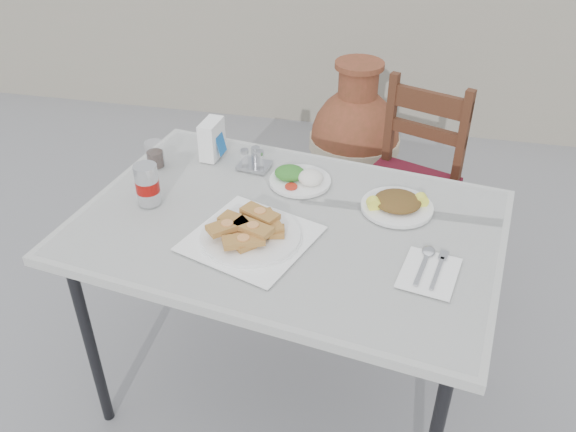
% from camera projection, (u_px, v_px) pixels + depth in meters
% --- Properties ---
extents(ground, '(80.00, 80.00, 0.00)m').
position_uv_depth(ground, '(248.00, 386.00, 2.40)').
color(ground, slate).
rests_on(ground, ground).
extents(cafe_table, '(1.45, 1.09, 0.81)m').
position_uv_depth(cafe_table, '(287.00, 235.00, 1.97)').
color(cafe_table, black).
rests_on(cafe_table, ground).
extents(pide_plate, '(0.44, 0.44, 0.07)m').
position_uv_depth(pide_plate, '(251.00, 230.00, 1.84)').
color(pide_plate, white).
rests_on(pide_plate, cafe_table).
extents(salad_rice_plate, '(0.22, 0.22, 0.05)m').
position_uv_depth(salad_rice_plate, '(299.00, 177.00, 2.11)').
color(salad_rice_plate, white).
rests_on(salad_rice_plate, cafe_table).
extents(salad_chopped_plate, '(0.24, 0.24, 0.05)m').
position_uv_depth(salad_chopped_plate, '(397.00, 203.00, 1.98)').
color(salad_chopped_plate, white).
rests_on(salad_chopped_plate, cafe_table).
extents(soda_can, '(0.08, 0.08, 0.14)m').
position_uv_depth(soda_can, '(147.00, 184.00, 1.98)').
color(soda_can, silver).
rests_on(soda_can, cafe_table).
extents(cola_glass, '(0.07, 0.07, 0.09)m').
position_uv_depth(cola_glass, '(155.00, 156.00, 2.20)').
color(cola_glass, white).
rests_on(cola_glass, cafe_table).
extents(napkin_holder, '(0.08, 0.12, 0.14)m').
position_uv_depth(napkin_holder, '(212.00, 139.00, 2.24)').
color(napkin_holder, white).
rests_on(napkin_holder, cafe_table).
extents(condiment_caddy, '(0.12, 0.10, 0.08)m').
position_uv_depth(condiment_caddy, '(254.00, 161.00, 2.19)').
color(condiment_caddy, '#B4B5BB').
rests_on(condiment_caddy, cafe_table).
extents(cutlery_napkin, '(0.19, 0.23, 0.01)m').
position_uv_depth(cutlery_napkin, '(429.00, 269.00, 1.73)').
color(cutlery_napkin, white).
rests_on(cutlery_napkin, cafe_table).
extents(chair, '(0.52, 0.52, 0.91)m').
position_uv_depth(chair, '(408.00, 182.00, 2.77)').
color(chair, '#3A1D10').
rests_on(chair, ground).
extents(terracotta_urn, '(0.48, 0.48, 0.84)m').
position_uv_depth(terracotta_urn, '(354.00, 143.00, 3.25)').
color(terracotta_urn, brown).
rests_on(terracotta_urn, ground).
extents(back_wall, '(6.00, 0.25, 1.20)m').
position_uv_depth(back_wall, '(343.00, 35.00, 4.07)').
color(back_wall, gray).
rests_on(back_wall, ground).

